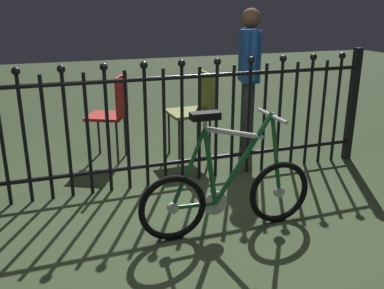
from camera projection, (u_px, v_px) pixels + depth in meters
The scene contains 6 objects.
ground_plane at pixel (186, 225), 3.22m from camera, with size 20.00×20.00×0.00m, color #334327.
iron_fence at pixel (150, 122), 3.75m from camera, with size 4.27×0.07×1.17m.
bicycle at pixel (228, 191), 3.06m from camera, with size 1.32×0.40×0.91m.
chair_red at pixel (113, 109), 4.41m from camera, with size 0.50×0.50×0.90m.
chair_olive at pixel (196, 106), 4.54m from camera, with size 0.44×0.44×0.90m.
person_visitor at pixel (249, 69), 4.64m from camera, with size 0.24×0.47×1.54m.
Camera 1 is at (-0.92, -2.72, 1.59)m, focal length 39.99 mm.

